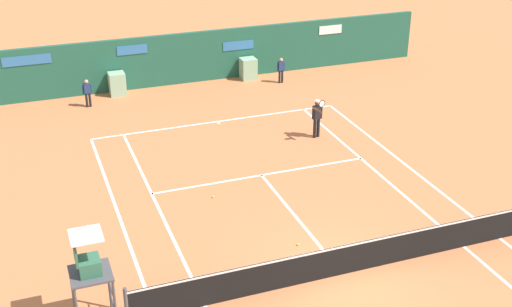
# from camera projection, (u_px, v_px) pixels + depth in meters

# --- Properties ---
(ground_plane) EXTENTS (80.00, 80.00, 0.01)m
(ground_plane) POSITION_uv_depth(u_px,v_px,m) (334.00, 263.00, 19.30)
(ground_plane) COLOR #C67042
(tennis_net) EXTENTS (12.10, 0.10, 1.07)m
(tennis_net) POSITION_uv_depth(u_px,v_px,m) (344.00, 259.00, 18.60)
(tennis_net) COLOR #4C4C51
(tennis_net) RESTS_ON ground_plane
(sponsor_back_wall) EXTENTS (25.00, 1.02, 2.47)m
(sponsor_back_wall) POSITION_uv_depth(u_px,v_px,m) (184.00, 59.00, 32.67)
(sponsor_back_wall) COLOR #1E5642
(sponsor_back_wall) RESTS_ON ground_plane
(umpire_chair) EXTENTS (1.00, 1.00, 2.59)m
(umpire_chair) POSITION_uv_depth(u_px,v_px,m) (89.00, 268.00, 16.25)
(umpire_chair) COLOR #47474C
(umpire_chair) RESTS_ON ground_plane
(player_on_baseline) EXTENTS (0.51, 0.76, 1.82)m
(player_on_baseline) POSITION_uv_depth(u_px,v_px,m) (317.00, 115.00, 26.84)
(player_on_baseline) COLOR black
(player_on_baseline) RESTS_ON ground_plane
(ball_kid_right_post) EXTENTS (0.43, 0.18, 1.28)m
(ball_kid_right_post) POSITION_uv_depth(u_px,v_px,m) (87.00, 91.00, 29.96)
(ball_kid_right_post) COLOR black
(ball_kid_right_post) RESTS_ON ground_plane
(ball_kid_centre_post) EXTENTS (0.42, 0.17, 1.25)m
(ball_kid_centre_post) POSITION_uv_depth(u_px,v_px,m) (281.00, 69.00, 32.87)
(ball_kid_centre_post) COLOR black
(ball_kid_centre_post) RESTS_ON ground_plane
(tennis_ball_by_sideline) EXTENTS (0.07, 0.07, 0.07)m
(tennis_ball_by_sideline) POSITION_uv_depth(u_px,v_px,m) (213.00, 197.00, 22.73)
(tennis_ball_by_sideline) COLOR #CCE033
(tennis_ball_by_sideline) RESTS_ON ground_plane
(tennis_ball_mid_court) EXTENTS (0.07, 0.07, 0.07)m
(tennis_ball_mid_court) POSITION_uv_depth(u_px,v_px,m) (298.00, 244.00, 20.11)
(tennis_ball_mid_court) COLOR #CCE033
(tennis_ball_mid_court) RESTS_ON ground_plane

